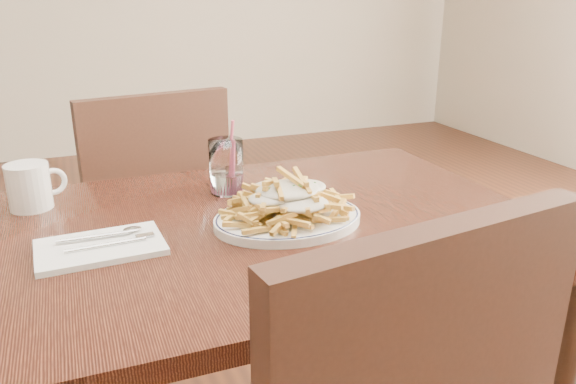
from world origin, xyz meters
name	(u,v)px	position (x,y,z in m)	size (l,w,h in m)	color
table	(254,256)	(0.00, 0.00, 0.67)	(1.20, 0.80, 0.75)	black
chair_far	(152,218)	(-0.13, 0.64, 0.53)	(0.50, 0.50, 0.94)	black
fries_plate	(288,219)	(0.06, -0.04, 0.76)	(0.35, 0.32, 0.02)	white
loaded_fries	(288,196)	(0.06, -0.04, 0.81)	(0.28, 0.24, 0.08)	gold
napkin	(100,247)	(-0.31, -0.02, 0.76)	(0.23, 0.15, 0.01)	white
cutlery	(99,242)	(-0.31, -0.02, 0.76)	(0.19, 0.07, 0.01)	silver
water_glass	(227,170)	(0.00, 0.20, 0.81)	(0.08, 0.08, 0.18)	white
coffee_mug	(30,186)	(-0.43, 0.26, 0.80)	(0.13, 0.09, 0.10)	white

